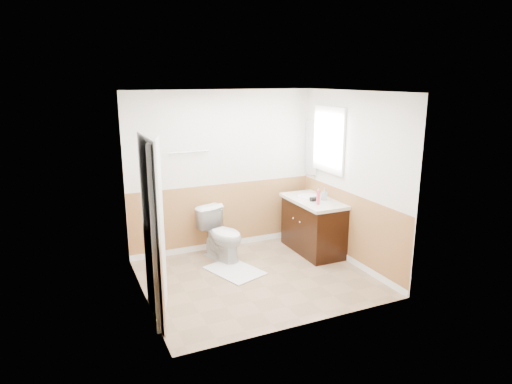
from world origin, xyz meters
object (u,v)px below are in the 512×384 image
toilet (222,234)px  soap_dispenser (324,194)px  lotion_bottle (318,197)px  vanity_cabinet (313,227)px  bath_mat (235,271)px

toilet → soap_dispenser: soap_dispenser is taller
toilet → lotion_bottle: (1.31, -0.57, 0.57)m
vanity_cabinet → lotion_bottle: bearing=-110.3°
toilet → bath_mat: toilet is taller
vanity_cabinet → lotion_bottle: size_ratio=5.00×
soap_dispenser → lotion_bottle: bearing=-141.0°
toilet → bath_mat: bearing=-109.0°
vanity_cabinet → soap_dispenser: (0.12, -0.09, 0.54)m
bath_mat → vanity_cabinet: 1.48m
soap_dispenser → toilet: bearing=165.8°
bath_mat → vanity_cabinet: vanity_cabinet is taller
vanity_cabinet → lotion_bottle: 0.63m
toilet → vanity_cabinet: vanity_cabinet is taller
toilet → lotion_bottle: bearing=-42.3°
lotion_bottle → toilet: bearing=156.7°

